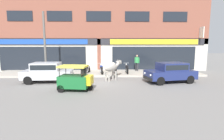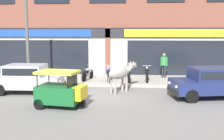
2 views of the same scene
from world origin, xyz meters
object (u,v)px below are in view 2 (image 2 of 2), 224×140
(utility_pole, at_px, (27,37))
(pedestrian, at_px, (164,63))
(motorcycle_3, at_px, (147,75))
(motorcycle_2, at_px, (128,75))
(car_0, at_px, (27,77))
(motorcycle_0, at_px, (88,74))
(motorcycle_1, at_px, (108,74))
(car_1, at_px, (210,81))
(cow, at_px, (120,73))
(auto_rickshaw, at_px, (61,92))

(utility_pole, bearing_deg, pedestrian, 14.68)
(motorcycle_3, bearing_deg, motorcycle_2, -173.65)
(car_0, xyz_separation_m, utility_pole, (-0.81, 2.17, 1.99))
(motorcycle_0, height_order, motorcycle_1, same)
(car_1, distance_m, motorcycle_2, 5.16)
(cow, height_order, pedestrian, pedestrian)
(car_1, xyz_separation_m, motorcycle_0, (-6.44, 3.41, -0.27))
(auto_rickshaw, distance_m, pedestrian, 8.33)
(auto_rickshaw, xyz_separation_m, motorcycle_2, (2.57, 5.42, -0.11))
(motorcycle_3, bearing_deg, motorcycle_1, -177.05)
(motorcycle_0, bearing_deg, cow, -49.93)
(motorcycle_1, bearing_deg, pedestrian, 20.59)
(motorcycle_3, bearing_deg, motorcycle_0, -179.60)
(motorcycle_1, height_order, pedestrian, pedestrian)
(cow, height_order, motorcycle_1, cow)
(auto_rickshaw, relative_size, motorcycle_1, 1.15)
(auto_rickshaw, height_order, motorcycle_0, auto_rickshaw)
(pedestrian, bearing_deg, cow, -124.44)
(cow, bearing_deg, pedestrian, 55.56)
(motorcycle_0, height_order, pedestrian, pedestrian)
(motorcycle_1, bearing_deg, auto_rickshaw, -104.35)
(auto_rickshaw, height_order, pedestrian, pedestrian)
(motorcycle_1, xyz_separation_m, motorcycle_2, (1.18, -0.01, 0.00))
(car_0, bearing_deg, cow, 6.10)
(auto_rickshaw, xyz_separation_m, motorcycle_1, (1.39, 5.43, -0.11))
(cow, relative_size, motorcycle_2, 1.00)
(car_1, relative_size, motorcycle_3, 2.10)
(motorcycle_1, height_order, utility_pole, utility_pole)
(motorcycle_1, relative_size, motorcycle_3, 1.00)
(car_0, xyz_separation_m, motorcycle_2, (5.05, 2.99, -0.27))
(motorcycle_2, distance_m, motorcycle_3, 1.17)
(motorcycle_2, distance_m, utility_pole, 6.33)
(car_0, height_order, auto_rickshaw, auto_rickshaw)
(motorcycle_3, xyz_separation_m, pedestrian, (1.13, 1.19, 0.60))
(auto_rickshaw, height_order, motorcycle_3, auto_rickshaw)
(motorcycle_0, distance_m, motorcycle_1, 1.30)
(auto_rickshaw, bearing_deg, motorcycle_3, 56.08)
(utility_pole, bearing_deg, motorcycle_2, 7.97)
(motorcycle_2, relative_size, utility_pole, 0.34)
(cow, distance_m, motorcycle_3, 3.03)
(motorcycle_0, xyz_separation_m, pedestrian, (4.78, 1.21, 0.60))
(motorcycle_3, bearing_deg, car_1, -50.87)
(car_1, xyz_separation_m, motorcycle_1, (-5.14, 3.32, -0.27))
(car_1, xyz_separation_m, motorcycle_2, (-3.96, 3.31, -0.27))
(motorcycle_2, bearing_deg, cow, -97.11)
(pedestrian, height_order, utility_pole, utility_pole)
(cow, xyz_separation_m, motorcycle_2, (0.31, 2.48, -0.46))
(pedestrian, relative_size, utility_pole, 0.30)
(car_0, xyz_separation_m, motorcycle_0, (2.56, 3.09, -0.27))
(car_0, height_order, pedestrian, pedestrian)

